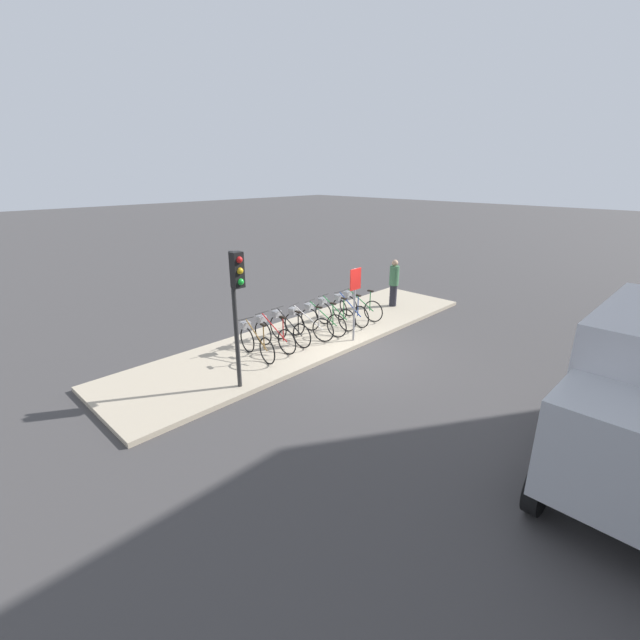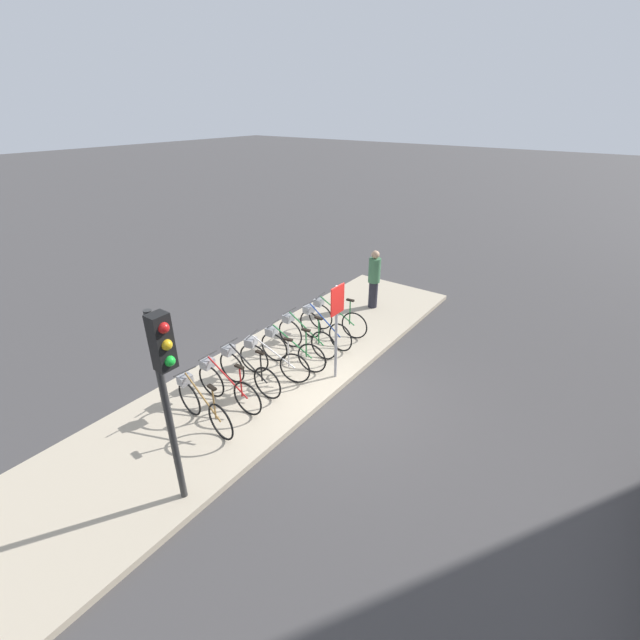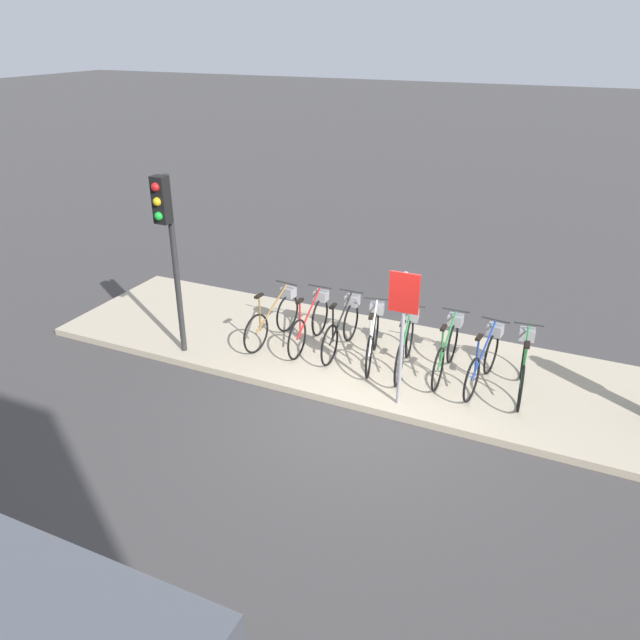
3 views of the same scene
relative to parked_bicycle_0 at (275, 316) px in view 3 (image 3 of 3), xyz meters
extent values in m
plane|color=#423F3F|center=(2.20, -1.41, -0.57)|extent=(120.00, 120.00, 0.00)
cube|color=#B7A88E|center=(2.20, 0.13, -0.51)|extent=(12.42, 3.07, 0.12)
torus|color=black|center=(-0.06, -0.58, -0.10)|extent=(0.11, 0.72, 0.72)
torus|color=black|center=(0.04, 0.40, -0.10)|extent=(0.11, 0.72, 0.72)
cylinder|color=olive|center=(-0.01, -0.09, 0.19)|extent=(0.14, 1.00, 0.61)
cylinder|color=olive|center=(-0.05, -0.45, 0.23)|extent=(0.04, 0.04, 0.65)
cube|color=black|center=(-0.05, -0.45, 0.57)|extent=(0.09, 0.21, 0.04)
cylinder|color=#262626|center=(0.04, 0.40, 0.51)|extent=(0.46, 0.07, 0.02)
cube|color=gray|center=(0.05, 0.45, 0.31)|extent=(0.26, 0.22, 0.18)
torus|color=black|center=(0.69, -0.49, -0.10)|extent=(0.05, 0.72, 0.72)
torus|color=black|center=(0.67, 0.50, -0.10)|extent=(0.05, 0.72, 0.72)
cylinder|color=red|center=(0.68, 0.01, 0.19)|extent=(0.05, 1.00, 0.61)
cylinder|color=red|center=(0.69, -0.35, 0.23)|extent=(0.03, 0.03, 0.65)
cube|color=black|center=(0.69, -0.35, 0.57)|extent=(0.07, 0.20, 0.04)
cylinder|color=#262626|center=(0.67, 0.50, 0.51)|extent=(0.46, 0.03, 0.02)
cube|color=gray|center=(0.66, 0.55, 0.31)|extent=(0.24, 0.21, 0.18)
torus|color=black|center=(1.28, -0.45, -0.10)|extent=(0.05, 0.72, 0.72)
torus|color=black|center=(1.26, 0.54, -0.10)|extent=(0.05, 0.72, 0.72)
cylinder|color=black|center=(1.27, 0.05, 0.19)|extent=(0.05, 1.00, 0.61)
cylinder|color=black|center=(1.28, -0.31, 0.23)|extent=(0.03, 0.03, 0.65)
cube|color=black|center=(1.28, -0.31, 0.57)|extent=(0.07, 0.20, 0.04)
cylinder|color=#262626|center=(1.26, 0.54, 0.51)|extent=(0.46, 0.03, 0.02)
cube|color=gray|center=(1.26, 0.59, 0.31)|extent=(0.24, 0.20, 0.18)
torus|color=black|center=(2.02, -0.55, -0.10)|extent=(0.20, 0.71, 0.72)
torus|color=black|center=(1.79, 0.41, -0.10)|extent=(0.20, 0.71, 0.72)
cylinder|color=silver|center=(1.91, -0.07, 0.19)|extent=(0.26, 0.98, 0.61)
cylinder|color=silver|center=(1.99, -0.42, 0.23)|extent=(0.04, 0.04, 0.65)
cube|color=black|center=(1.99, -0.42, 0.57)|extent=(0.11, 0.21, 0.04)
cylinder|color=#262626|center=(1.79, 0.41, 0.51)|extent=(0.45, 0.13, 0.02)
cube|color=gray|center=(1.78, 0.46, 0.31)|extent=(0.28, 0.25, 0.18)
torus|color=black|center=(2.55, -0.60, -0.10)|extent=(0.13, 0.72, 0.72)
torus|color=black|center=(2.42, 0.38, -0.10)|extent=(0.13, 0.72, 0.72)
cylinder|color=#267238|center=(2.48, -0.11, 0.19)|extent=(0.17, 1.00, 0.61)
cylinder|color=#267238|center=(2.53, -0.46, 0.23)|extent=(0.04, 0.04, 0.65)
cube|color=black|center=(2.53, -0.46, 0.57)|extent=(0.10, 0.21, 0.04)
cylinder|color=#262626|center=(2.42, 0.38, 0.51)|extent=(0.46, 0.08, 0.02)
cube|color=gray|center=(2.41, 0.43, 0.31)|extent=(0.26, 0.23, 0.18)
torus|color=black|center=(3.15, -0.48, -0.10)|extent=(0.04, 0.72, 0.72)
torus|color=black|center=(3.14, 0.51, -0.10)|extent=(0.04, 0.72, 0.72)
cylinder|color=#267238|center=(3.14, 0.01, 0.19)|extent=(0.04, 1.00, 0.61)
cylinder|color=#267238|center=(3.15, -0.35, 0.23)|extent=(0.03, 0.03, 0.65)
cube|color=black|center=(3.15, -0.35, 0.57)|extent=(0.07, 0.20, 0.04)
cylinder|color=#262626|center=(3.14, 0.51, 0.51)|extent=(0.46, 0.03, 0.02)
cube|color=gray|center=(3.14, 0.56, 0.31)|extent=(0.24, 0.20, 0.18)
torus|color=black|center=(3.70, -0.58, -0.10)|extent=(0.11, 0.72, 0.72)
torus|color=black|center=(3.81, 0.40, -0.10)|extent=(0.11, 0.72, 0.72)
cylinder|color=navy|center=(3.75, -0.09, 0.19)|extent=(0.14, 1.00, 0.61)
cylinder|color=navy|center=(3.71, -0.44, 0.23)|extent=(0.04, 0.04, 0.65)
cube|color=black|center=(3.71, -0.44, 0.57)|extent=(0.09, 0.21, 0.04)
cylinder|color=#262626|center=(3.81, 0.40, 0.51)|extent=(0.46, 0.07, 0.02)
cube|color=gray|center=(3.81, 0.45, 0.31)|extent=(0.26, 0.22, 0.18)
torus|color=black|center=(4.42, -0.52, -0.10)|extent=(0.11, 0.72, 0.72)
torus|color=black|center=(4.31, 0.46, -0.10)|extent=(0.11, 0.72, 0.72)
cylinder|color=#267238|center=(4.36, -0.03, 0.19)|extent=(0.14, 1.00, 0.61)
cylinder|color=#267238|center=(4.40, -0.39, 0.23)|extent=(0.04, 0.04, 0.65)
cube|color=black|center=(4.40, -0.39, 0.57)|extent=(0.09, 0.21, 0.04)
cylinder|color=#262626|center=(4.31, 0.46, 0.51)|extent=(0.46, 0.07, 0.02)
cube|color=gray|center=(4.31, 0.51, 0.31)|extent=(0.26, 0.22, 0.18)
cylinder|color=#2D2D2D|center=(-1.27, -1.06, 1.11)|extent=(0.10, 0.10, 3.13)
cube|color=black|center=(-1.27, -1.24, 2.30)|extent=(0.24, 0.20, 0.75)
sphere|color=red|center=(-1.27, -1.34, 2.52)|extent=(0.14, 0.14, 0.14)
sphere|color=gold|center=(-1.27, -1.34, 2.29)|extent=(0.14, 0.14, 0.14)
sphere|color=green|center=(-1.27, -1.34, 2.06)|extent=(0.14, 0.14, 0.14)
cylinder|color=#99999E|center=(2.72, -1.11, 0.61)|extent=(0.06, 0.06, 2.13)
cube|color=red|center=(2.72, -1.13, 1.38)|extent=(0.44, 0.03, 0.60)
camera|label=1|loc=(-6.28, -8.52, 4.22)|focal=24.00mm
camera|label=2|loc=(-3.76, -5.45, 4.87)|focal=24.00mm
camera|label=3|loc=(5.02, -8.94, 4.78)|focal=35.00mm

